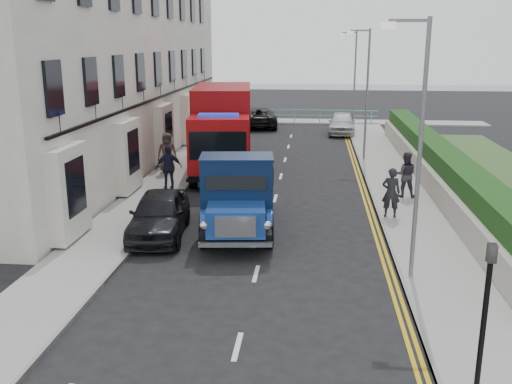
# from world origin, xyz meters

# --- Properties ---
(ground) EXTENTS (120.00, 120.00, 0.00)m
(ground) POSITION_xyz_m (0.00, 0.00, 0.00)
(ground) COLOR black
(ground) RESTS_ON ground
(pavement_west) EXTENTS (2.40, 38.00, 0.12)m
(pavement_west) POSITION_xyz_m (-5.20, 9.00, 0.06)
(pavement_west) COLOR gray
(pavement_west) RESTS_ON ground
(pavement_east) EXTENTS (2.60, 38.00, 0.12)m
(pavement_east) POSITION_xyz_m (5.30, 9.00, 0.06)
(pavement_east) COLOR gray
(pavement_east) RESTS_ON ground
(promenade) EXTENTS (30.00, 2.50, 0.12)m
(promenade) POSITION_xyz_m (0.00, 29.00, 0.06)
(promenade) COLOR gray
(promenade) RESTS_ON ground
(sea_plane) EXTENTS (120.00, 120.00, 0.00)m
(sea_plane) POSITION_xyz_m (0.00, 60.00, 0.00)
(sea_plane) COLOR #4D6269
(sea_plane) RESTS_ON ground
(terrace_west) EXTENTS (6.31, 30.20, 14.25)m
(terrace_west) POSITION_xyz_m (-9.47, 13.00, 7.17)
(terrace_west) COLOR white
(terrace_west) RESTS_ON ground
(garden_east) EXTENTS (1.45, 28.00, 1.75)m
(garden_east) POSITION_xyz_m (7.21, 9.00, 0.90)
(garden_east) COLOR #B2AD9E
(garden_east) RESTS_ON ground
(seafront_railing) EXTENTS (13.00, 0.08, 1.11)m
(seafront_railing) POSITION_xyz_m (0.00, 28.20, 0.58)
(seafront_railing) COLOR #59B2A5
(seafront_railing) RESTS_ON ground
(lamp_near) EXTENTS (1.23, 0.18, 7.00)m
(lamp_near) POSITION_xyz_m (4.18, -2.00, 4.00)
(lamp_near) COLOR slate
(lamp_near) RESTS_ON ground
(lamp_mid) EXTENTS (1.23, 0.18, 7.00)m
(lamp_mid) POSITION_xyz_m (4.18, 14.00, 4.00)
(lamp_mid) COLOR slate
(lamp_mid) RESTS_ON ground
(lamp_far) EXTENTS (1.23, 0.18, 7.00)m
(lamp_far) POSITION_xyz_m (4.18, 24.00, 4.00)
(lamp_far) COLOR slate
(lamp_far) RESTS_ON ground
(traffic_signal) EXTENTS (0.16, 0.20, 3.10)m
(traffic_signal) POSITION_xyz_m (4.60, -7.50, 2.07)
(traffic_signal) COLOR black
(traffic_signal) RESTS_ON ground
(bedford_lorry) EXTENTS (2.91, 6.08, 2.78)m
(bedford_lorry) POSITION_xyz_m (-0.94, 1.03, 1.28)
(bedford_lorry) COLOR black
(bedford_lorry) RESTS_ON ground
(red_lorry) EXTENTS (3.58, 8.25, 4.19)m
(red_lorry) POSITION_xyz_m (-2.97, 10.74, 2.23)
(red_lorry) COLOR black
(red_lorry) RESTS_ON ground
(parked_car_front) EXTENTS (2.22, 4.58, 1.51)m
(parked_car_front) POSITION_xyz_m (-3.60, 1.00, 0.75)
(parked_car_front) COLOR black
(parked_car_front) RESTS_ON ground
(parked_car_mid) EXTENTS (1.66, 4.21, 1.36)m
(parked_car_mid) POSITION_xyz_m (-2.60, 8.65, 0.68)
(parked_car_mid) COLOR #526BB1
(parked_car_mid) RESTS_ON ground
(parked_car_rear) EXTENTS (2.22, 4.47, 1.25)m
(parked_car_rear) POSITION_xyz_m (-3.60, 15.96, 0.62)
(parked_car_rear) COLOR silver
(parked_car_rear) RESTS_ON ground
(seafront_car_left) EXTENTS (3.33, 5.80, 1.52)m
(seafront_car_left) POSITION_xyz_m (-2.67, 26.15, 0.76)
(seafront_car_left) COLOR black
(seafront_car_left) RESTS_ON ground
(seafront_car_right) EXTENTS (2.05, 4.57, 1.53)m
(seafront_car_right) POSITION_xyz_m (3.50, 23.37, 0.76)
(seafront_car_right) COLOR silver
(seafront_car_right) RESTS_ON ground
(pedestrian_east_near) EXTENTS (0.70, 0.49, 1.85)m
(pedestrian_east_near) POSITION_xyz_m (4.40, 3.51, 1.04)
(pedestrian_east_near) COLOR black
(pedestrian_east_near) RESTS_ON pavement_east
(pedestrian_east_far) EXTENTS (0.96, 0.77, 1.88)m
(pedestrian_east_far) POSITION_xyz_m (5.34, 6.40, 1.06)
(pedestrian_east_far) COLOR #342E38
(pedestrian_east_far) RESTS_ON pavement_east
(pedestrian_west_near) EXTENTS (1.23, 0.86, 1.94)m
(pedestrian_west_near) POSITION_xyz_m (-4.66, 6.58, 1.09)
(pedestrian_west_near) COLOR black
(pedestrian_west_near) RESTS_ON pavement_west
(pedestrian_west_far) EXTENTS (1.11, 0.90, 1.95)m
(pedestrian_west_far) POSITION_xyz_m (-5.57, 9.82, 1.10)
(pedestrian_west_far) COLOR #463632
(pedestrian_west_far) RESTS_ON pavement_west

